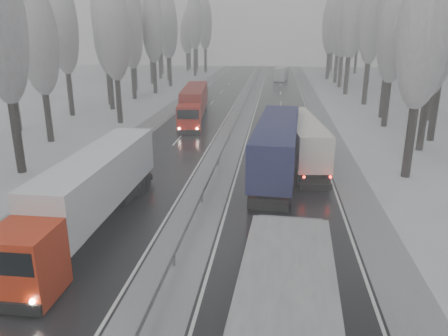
% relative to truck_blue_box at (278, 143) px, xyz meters
% --- Properties ---
extents(carriageway_right, '(7.50, 200.00, 0.03)m').
position_rel_truck_blue_box_xyz_m(carriageway_right, '(0.50, 3.95, -2.57)').
color(carriageway_right, black).
rests_on(carriageway_right, ground).
extents(carriageway_left, '(7.50, 200.00, 0.03)m').
position_rel_truck_blue_box_xyz_m(carriageway_left, '(-10.00, 3.95, -2.57)').
color(carriageway_left, black).
rests_on(carriageway_left, ground).
extents(median_slush, '(3.00, 200.00, 0.04)m').
position_rel_truck_blue_box_xyz_m(median_slush, '(-4.75, 3.95, -2.56)').
color(median_slush, '#9B9EA2').
rests_on(median_slush, ground).
extents(shoulder_right, '(2.40, 200.00, 0.04)m').
position_rel_truck_blue_box_xyz_m(shoulder_right, '(5.45, 3.95, -2.56)').
color(shoulder_right, '#9B9EA2').
rests_on(shoulder_right, ground).
extents(shoulder_left, '(2.40, 200.00, 0.04)m').
position_rel_truck_blue_box_xyz_m(shoulder_left, '(-14.95, 3.95, -2.56)').
color(shoulder_left, '#9B9EA2').
rests_on(shoulder_left, ground).
extents(median_guardrail, '(0.12, 200.00, 0.76)m').
position_rel_truck_blue_box_xyz_m(median_guardrail, '(-4.75, 3.93, -1.98)').
color(median_guardrail, slate).
rests_on(median_guardrail, ground).
extents(tree_18, '(3.60, 3.60, 16.58)m').
position_rel_truck_blue_box_xyz_m(tree_18, '(9.76, 0.98, 8.12)').
color(tree_18, black).
rests_on(tree_18, ground).
extents(tree_20, '(3.60, 3.60, 15.71)m').
position_rel_truck_blue_box_xyz_m(tree_20, '(13.15, 9.11, 7.56)').
color(tree_20, black).
rests_on(tree_20, ground).
extents(tree_21, '(3.60, 3.60, 18.62)m').
position_rel_truck_blue_box_xyz_m(tree_21, '(15.38, 13.11, 9.42)').
color(tree_21, black).
rests_on(tree_21, ground).
extents(tree_22, '(3.60, 3.60, 15.86)m').
position_rel_truck_blue_box_xyz_m(tree_22, '(12.27, 19.55, 7.66)').
color(tree_22, black).
rests_on(tree_22, ground).
extents(tree_23, '(3.60, 3.60, 13.55)m').
position_rel_truck_blue_box_xyz_m(tree_23, '(18.56, 23.55, 6.19)').
color(tree_23, black).
rests_on(tree_23, ground).
extents(tree_24, '(3.60, 3.60, 20.49)m').
position_rel_truck_blue_box_xyz_m(tree_24, '(13.15, 24.97, 10.61)').
color(tree_24, black).
rests_on(tree_24, ground).
extents(tree_25, '(3.60, 3.60, 19.44)m').
position_rel_truck_blue_box_xyz_m(tree_25, '(20.07, 28.97, 9.94)').
color(tree_25, black).
rests_on(tree_25, ground).
extents(tree_26, '(3.60, 3.60, 18.78)m').
position_rel_truck_blue_box_xyz_m(tree_26, '(12.82, 35.22, 9.52)').
color(tree_26, black).
rests_on(tree_26, ground).
extents(tree_27, '(3.60, 3.60, 17.62)m').
position_rel_truck_blue_box_xyz_m(tree_27, '(19.97, 39.22, 8.78)').
color(tree_27, black).
rests_on(tree_27, ground).
extents(tree_28, '(3.60, 3.60, 19.62)m').
position_rel_truck_blue_box_xyz_m(tree_28, '(11.59, 45.90, 10.06)').
color(tree_28, black).
rests_on(tree_28, ground).
extents(tree_29, '(3.60, 3.60, 18.11)m').
position_rel_truck_blue_box_xyz_m(tree_29, '(18.96, 49.90, 9.09)').
color(tree_29, black).
rests_on(tree_29, ground).
extents(tree_30, '(3.60, 3.60, 17.86)m').
position_rel_truck_blue_box_xyz_m(tree_30, '(11.82, 55.65, 8.94)').
color(tree_30, black).
rests_on(tree_30, ground).
extents(tree_31, '(3.60, 3.60, 18.58)m').
position_rel_truck_blue_box_xyz_m(tree_31, '(17.73, 59.65, 9.39)').
color(tree_31, black).
rests_on(tree_31, ground).
extents(tree_32, '(3.60, 3.60, 17.33)m').
position_rel_truck_blue_box_xyz_m(tree_32, '(11.88, 63.16, 8.60)').
color(tree_32, black).
rests_on(tree_32, ground).
extents(tree_33, '(3.60, 3.60, 14.33)m').
position_rel_truck_blue_box_xyz_m(tree_33, '(15.02, 67.16, 6.68)').
color(tree_33, black).
rests_on(tree_33, ground).
extents(tree_34, '(3.60, 3.60, 17.63)m').
position_rel_truck_blue_box_xyz_m(tree_34, '(10.99, 70.26, 8.79)').
color(tree_34, black).
rests_on(tree_34, ground).
extents(tree_35, '(3.60, 3.60, 18.25)m').
position_rel_truck_blue_box_xyz_m(tree_35, '(20.20, 74.26, 9.18)').
color(tree_35, black).
rests_on(tree_35, ground).
extents(tree_36, '(3.60, 3.60, 20.23)m').
position_rel_truck_blue_box_xyz_m(tree_36, '(12.29, 80.11, 10.44)').
color(tree_36, black).
rests_on(tree_36, ground).
extents(tree_37, '(3.60, 3.60, 16.37)m').
position_rel_truck_blue_box_xyz_m(tree_37, '(19.27, 84.11, 7.98)').
color(tree_37, black).
rests_on(tree_37, ground).
extents(tree_38, '(3.60, 3.60, 17.97)m').
position_rel_truck_blue_box_xyz_m(tree_38, '(13.98, 90.67, 9.01)').
color(tree_38, black).
rests_on(tree_38, ground).
extents(tree_39, '(3.60, 3.60, 16.19)m').
position_rel_truck_blue_box_xyz_m(tree_39, '(16.80, 94.67, 7.87)').
color(tree_39, black).
rests_on(tree_39, ground).
extents(tree_58, '(3.60, 3.60, 17.21)m').
position_rel_truck_blue_box_xyz_m(tree_58, '(-19.87, -1.49, 8.52)').
color(tree_58, black).
rests_on(tree_58, ground).
extents(tree_60, '(3.60, 3.60, 14.84)m').
position_rel_truck_blue_box_xyz_m(tree_60, '(-22.50, 8.15, 7.01)').
color(tree_60, black).
rests_on(tree_60, ground).
extents(tree_61, '(3.60, 3.60, 13.95)m').
position_rel_truck_blue_box_xyz_m(tree_61, '(-28.27, 12.15, 6.44)').
color(tree_61, black).
rests_on(tree_61, ground).
extents(tree_62, '(3.60, 3.60, 16.04)m').
position_rel_truck_blue_box_xyz_m(tree_62, '(-18.69, 17.67, 7.77)').
color(tree_62, black).
rests_on(tree_62, ground).
extents(tree_63, '(3.60, 3.60, 16.88)m').
position_rel_truck_blue_box_xyz_m(tree_63, '(-26.60, 21.67, 8.31)').
color(tree_63, black).
rests_on(tree_63, ground).
extents(tree_64, '(3.60, 3.60, 15.42)m').
position_rel_truck_blue_box_xyz_m(tree_64, '(-23.01, 26.66, 7.38)').
color(tree_64, black).
rests_on(tree_64, ground).
extents(tree_65, '(3.60, 3.60, 19.48)m').
position_rel_truck_blue_box_xyz_m(tree_65, '(-24.80, 30.66, 9.96)').
color(tree_65, black).
rests_on(tree_65, ground).
extents(tree_66, '(3.60, 3.60, 15.23)m').
position_rel_truck_blue_box_xyz_m(tree_66, '(-22.90, 36.29, 7.25)').
color(tree_66, black).
rests_on(tree_66, ground).
extents(tree_67, '(3.60, 3.60, 17.09)m').
position_rel_truck_blue_box_xyz_m(tree_67, '(-24.29, 40.29, 8.45)').
color(tree_67, black).
rests_on(tree_67, ground).
extents(tree_68, '(3.60, 3.60, 16.65)m').
position_rel_truck_blue_box_xyz_m(tree_68, '(-21.33, 43.06, 8.16)').
color(tree_68, black).
rests_on(tree_68, ground).
extents(tree_69, '(3.60, 3.60, 19.35)m').
position_rel_truck_blue_box_xyz_m(tree_69, '(-26.17, 47.06, 9.88)').
color(tree_69, black).
rests_on(tree_69, ground).
extents(tree_70, '(3.60, 3.60, 17.09)m').
position_rel_truck_blue_box_xyz_m(tree_70, '(-21.07, 53.14, 8.45)').
color(tree_70, black).
rests_on(tree_70, ground).
extents(tree_71, '(3.60, 3.60, 19.61)m').
position_rel_truck_blue_box_xyz_m(tree_71, '(-25.83, 57.14, 10.04)').
color(tree_71, black).
rests_on(tree_71, ground).
extents(tree_72, '(3.60, 3.60, 15.11)m').
position_rel_truck_blue_box_xyz_m(tree_72, '(-23.68, 62.48, 7.18)').
color(tree_72, black).
rests_on(tree_72, ground).
extents(tree_73, '(3.60, 3.60, 17.22)m').
position_rel_truck_blue_box_xyz_m(tree_73, '(-26.56, 66.48, 8.53)').
color(tree_73, black).
rests_on(tree_73, ground).
extents(tree_74, '(3.60, 3.60, 19.68)m').
position_rel_truck_blue_box_xyz_m(tree_74, '(-19.82, 73.28, 10.09)').
color(tree_74, black).
rests_on(tree_74, ground).
extents(tree_75, '(3.60, 3.60, 18.60)m').
position_rel_truck_blue_box_xyz_m(tree_75, '(-28.95, 77.28, 9.41)').
color(tree_75, black).
rests_on(tree_75, ground).
extents(tree_76, '(3.60, 3.60, 18.55)m').
position_rel_truck_blue_box_xyz_m(tree_76, '(-18.80, 82.67, 9.37)').
color(tree_76, black).
rests_on(tree_76, ground).
extents(tree_77, '(3.60, 3.60, 14.32)m').
position_rel_truck_blue_box_xyz_m(tree_77, '(-24.41, 86.67, 6.68)').
color(tree_77, black).
rests_on(tree_77, ground).
extents(tree_78, '(3.60, 3.60, 19.55)m').
position_rel_truck_blue_box_xyz_m(tree_78, '(-22.31, 89.26, 10.01)').
color(tree_78, black).
rests_on(tree_78, ground).
extents(tree_79, '(3.60, 3.60, 17.07)m').
position_rel_truck_blue_box_xyz_m(tree_79, '(-25.08, 93.26, 8.43)').
color(tree_79, black).
rests_on(tree_79, ground).
extents(truck_blue_box, '(3.71, 17.36, 4.42)m').
position_rel_truck_blue_box_xyz_m(truck_blue_box, '(0.00, 0.00, 0.00)').
color(truck_blue_box, navy).
rests_on(truck_blue_box, ground).
extents(truck_cream_box, '(4.00, 15.04, 3.82)m').
position_rel_truck_blue_box_xyz_m(truck_cream_box, '(1.83, 3.97, -0.35)').
color(truck_cream_box, '#ACA598').
rests_on(truck_cream_box, ground).
extents(box_truck_distant, '(3.29, 7.94, 2.88)m').
position_rel_truck_blue_box_xyz_m(box_truck_distant, '(0.64, 65.14, -1.12)').
color(box_truck_distant, silver).
rests_on(box_truck_distant, ground).
extents(truck_red_white, '(2.59, 16.01, 4.10)m').
position_rel_truck_blue_box_xyz_m(truck_red_white, '(-10.06, -10.62, -0.19)').
color(truck_red_white, red).
rests_on(truck_red_white, ground).
extents(truck_red_red, '(4.07, 15.76, 4.01)m').
position_rel_truck_blue_box_xyz_m(truck_red_red, '(-10.09, 19.86, -0.24)').
color(truck_red_red, '#B1160A').
rests_on(truck_red_red, ground).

